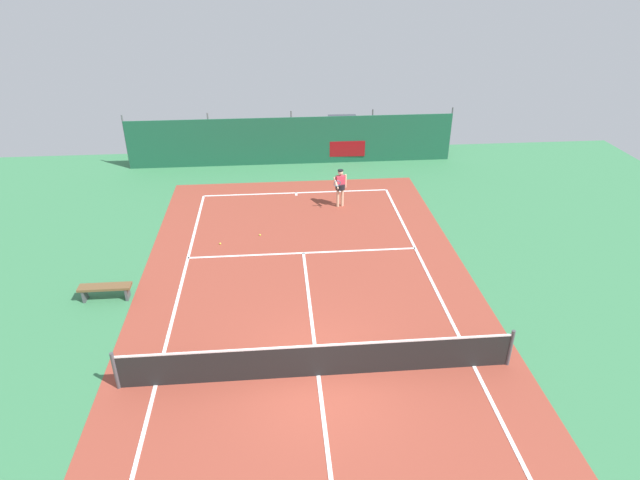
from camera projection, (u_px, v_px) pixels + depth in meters
The scene contains 9 objects.
ground_plane at pixel (318, 376), 13.96m from camera, with size 36.00×36.00×0.00m, color #387A4C.
court_surface at pixel (318, 375), 13.96m from camera, with size 11.02×26.60×0.01m.
tennis_net at pixel (318, 360), 13.72m from camera, with size 10.12×0.10×1.10m.
back_fence at pixel (292, 148), 27.86m from camera, with size 16.30×0.98×2.70m.
tennis_player at pixel (340, 185), 22.70m from camera, with size 0.62×0.81×1.64m.
tennis_ball_near_player at pixel (220, 244), 20.15m from camera, with size 0.07×0.07×0.07m, color #CCDB33.
tennis_ball_midcourt at pixel (260, 235), 20.75m from camera, with size 0.07×0.07×0.07m, color #CCDB33.
parked_car at pixel (343, 134), 29.36m from camera, with size 2.09×4.24×1.68m.
courtside_bench at pixel (105, 289), 16.84m from camera, with size 1.60×0.40×0.49m.
Camera 1 is at (-0.88, -10.61, 9.68)m, focal length 30.47 mm.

